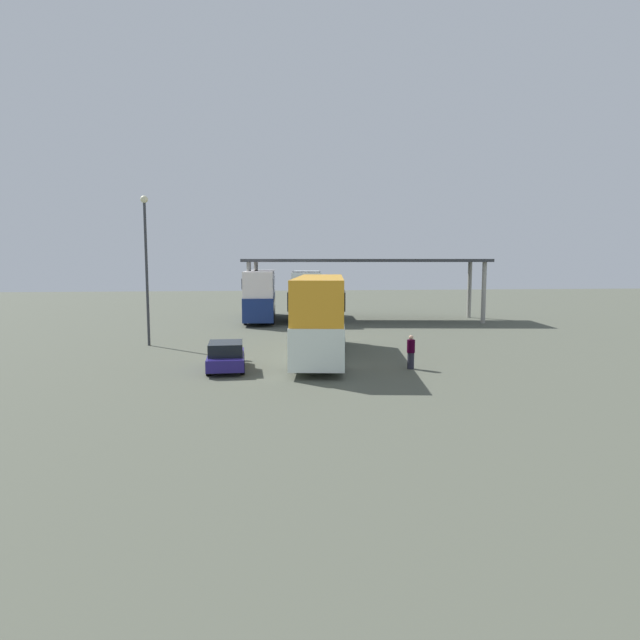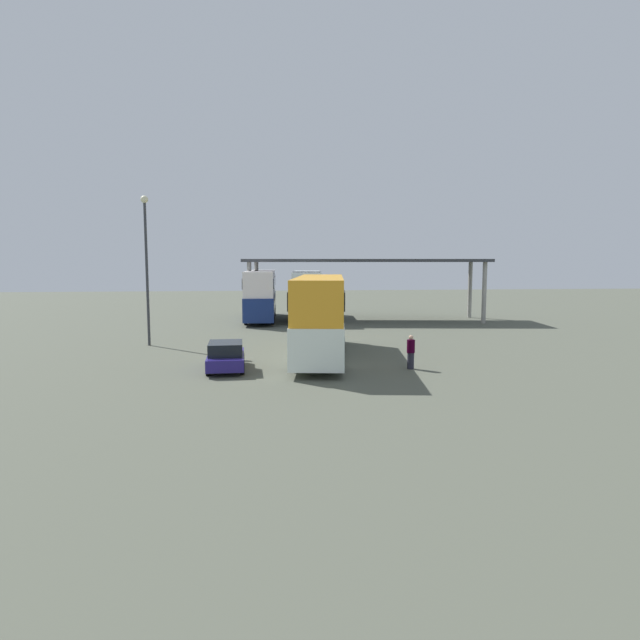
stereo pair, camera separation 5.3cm
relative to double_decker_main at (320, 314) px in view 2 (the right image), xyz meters
name	(u,v)px [view 2 (the right image)]	position (x,y,z in m)	size (l,w,h in m)	color
ground_plane	(332,366)	(0.31, -2.49, -2.34)	(140.00, 140.00, 0.00)	#4F5245
double_decker_main	(320,314)	(0.00, 0.00, 0.00)	(4.00, 11.77, 4.28)	white
parked_hatchback	(226,356)	(-4.75, -2.95, -1.67)	(1.81, 3.75, 1.35)	navy
double_decker_near_canopy	(261,293)	(-3.15, 18.90, 0.01)	(2.86, 11.34, 4.30)	navy
double_decker_mid_row	(307,293)	(0.94, 19.50, -0.04)	(3.38, 10.84, 4.21)	navy
depot_canopy	(365,263)	(5.85, 17.93, 2.62)	(21.19, 8.18, 5.30)	#33353A
lamppost_tall	(146,254)	(-9.90, 5.16, 3.19)	(0.44, 0.44, 8.96)	#33353A
pedestrian_waiting	(411,352)	(3.94, -3.56, -1.54)	(0.38, 0.38, 1.61)	#262633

